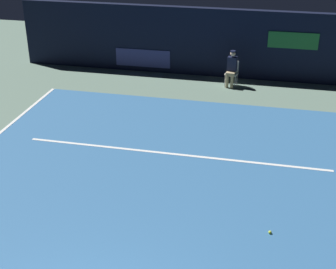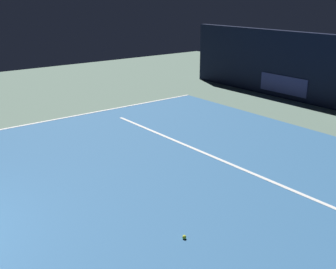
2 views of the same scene
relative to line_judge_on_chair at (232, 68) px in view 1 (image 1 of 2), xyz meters
name	(u,v)px [view 1 (image 1 of 2)]	position (x,y,z in m)	size (l,w,h in m)	color
ground_plane	(155,196)	(-0.94, -7.79, -0.69)	(31.10, 31.10, 0.00)	slate
court_surface	(155,196)	(-0.94, -7.79, -0.68)	(10.75, 12.07, 0.01)	#336699
line_service	(174,154)	(-0.94, -5.68, -0.67)	(8.39, 0.10, 0.01)	white
back_wall	(211,43)	(-0.95, 1.03, 0.61)	(15.17, 0.33, 2.60)	black
line_judge_on_chair	(232,68)	(0.00, 0.00, 0.00)	(0.49, 0.56, 1.32)	white
tennis_ball	(270,232)	(1.74, -8.65, -0.64)	(0.07, 0.07, 0.07)	#CCE033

